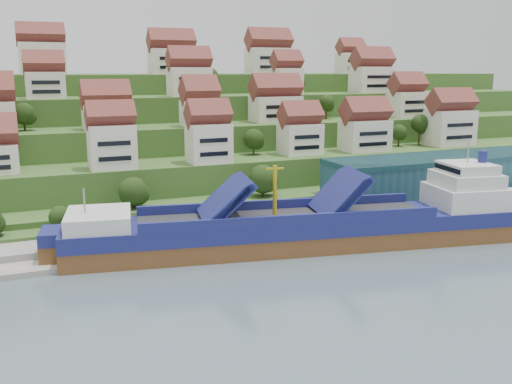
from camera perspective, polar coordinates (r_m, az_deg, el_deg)
name	(u,v)px	position (r m, az deg, el deg)	size (l,w,h in m)	color
ground	(279,250)	(105.56, 2.28, -5.79)	(300.00, 300.00, 0.00)	slate
quay	(332,215)	(126.99, 7.63, -2.28)	(180.00, 14.00, 2.20)	gray
hillside	(153,134)	(200.35, -10.31, 5.69)	(260.00, 128.00, 31.00)	#2D4C1E
hillside_village	(188,100)	(158.32, -6.77, 9.13)	(156.14, 62.27, 29.08)	silver
hillside_trees	(169,141)	(138.70, -8.67, 5.04)	(143.92, 62.52, 30.20)	#223B13
warehouse	(444,176)	(145.71, 18.25, 1.53)	(60.00, 15.00, 10.00)	#204857
flagpole	(337,194)	(120.54, 8.13, -0.24)	(1.28, 0.16, 8.00)	gray
cargo_ship	(309,228)	(107.04, 5.32, -3.62)	(84.79, 27.52, 18.66)	brown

